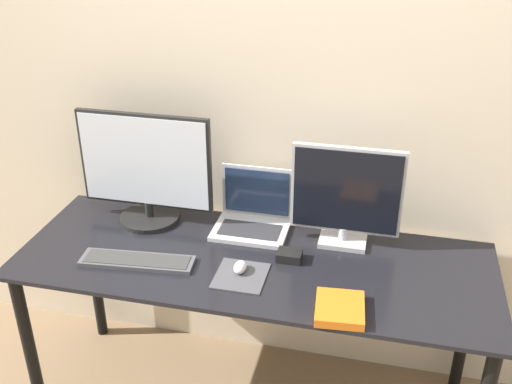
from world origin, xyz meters
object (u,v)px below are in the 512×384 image
Objects in this scene: laptop at (253,214)px; power_brick at (289,256)px; monitor_left at (146,170)px; mouse at (240,267)px; book at (340,309)px; keyboard at (137,261)px; monitor_right at (346,196)px.

laptop is 0.30m from power_brick.
monitor_left reaches higher than power_brick.
mouse is 0.38× the size of book.
mouse is at bearing -84.79° from laptop.
monitor_left is at bearing 103.97° from keyboard.
book is 0.36m from power_brick.
monitor_left reaches higher than laptop.
keyboard is 2.25× the size of book.
mouse is at bearing -142.40° from power_brick.
monitor_right is 0.42m from laptop.
monitor_left is 0.49m from laptop.
book is (0.79, -0.12, 0.01)m from keyboard.
monitor_left reaches higher than monitor_right.
mouse is 0.42m from book.
monitor_left is 0.84m from monitor_right.
keyboard is at bearing -164.65° from power_brick.
laptop reaches higher than keyboard.
monitor_left is at bearing 148.28° from mouse.
monitor_right is 4.60× the size of power_brick.
monitor_right is at bearing 23.49° from keyboard.
monitor_left is 2.86× the size of book.
monitor_left reaches higher than book.
laptop is (0.45, 0.05, -0.17)m from monitor_left.
laptop is 4.09× the size of mouse.
monitor_left is at bearing 152.71° from book.
laptop is (-0.38, 0.05, -0.15)m from monitor_right.
monitor_right is at bearing 94.60° from book.
monitor_left is 1.31× the size of monitor_right.
monitor_right is 0.85m from keyboard.
keyboard is at bearing -76.03° from monitor_left.
monitor_left is 0.61m from mouse.
keyboard is 5.94× the size of mouse.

